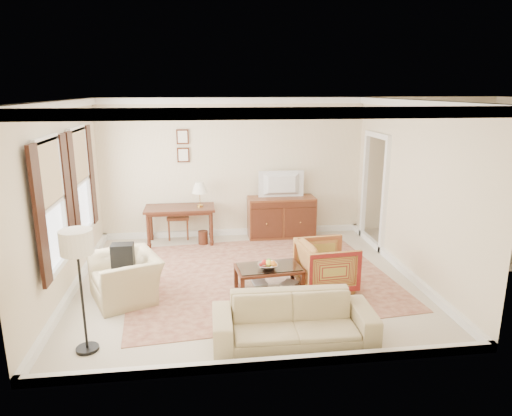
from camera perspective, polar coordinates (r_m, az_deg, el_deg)
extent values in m
cube|color=beige|center=(7.62, -1.22, -9.02)|extent=(5.50, 5.00, 0.01)
cube|color=white|center=(6.98, -1.35, 13.34)|extent=(5.50, 5.00, 0.01)
cube|color=beige|center=(9.60, -2.86, 5.00)|extent=(5.50, 0.01, 2.90)
cube|color=beige|center=(4.78, 1.88, -5.04)|extent=(5.50, 0.01, 2.90)
cube|color=beige|center=(7.41, -22.95, 0.93)|extent=(0.01, 5.00, 2.90)
cube|color=beige|center=(7.93, 18.91, 2.14)|extent=(0.01, 5.00, 2.90)
cube|color=beige|center=(9.98, 23.14, -4.42)|extent=(3.00, 2.70, 0.01)
cube|color=maroon|center=(7.79, 0.28, -8.42)|extent=(4.57, 4.02, 0.01)
cube|color=#441F13|center=(9.30, -9.51, -0.02)|extent=(1.39, 0.70, 0.05)
cylinder|color=#441F13|center=(9.19, -13.30, -2.86)|extent=(0.07, 0.07, 0.71)
cylinder|color=#441F13|center=(9.14, -5.60, -2.62)|extent=(0.07, 0.07, 0.71)
cylinder|color=#441F13|center=(9.70, -12.99, -1.91)|extent=(0.07, 0.07, 0.71)
cylinder|color=#441F13|center=(9.65, -5.71, -1.68)|extent=(0.07, 0.07, 0.71)
cube|color=brown|center=(9.66, 3.18, -1.14)|extent=(1.40, 0.54, 0.86)
imported|color=black|center=(9.44, 3.28, 4.00)|extent=(0.91, 0.52, 0.12)
cube|color=#441F13|center=(7.07, 1.60, -7.61)|extent=(1.05, 0.68, 0.04)
cube|color=silver|center=(7.06, 1.60, -7.35)|extent=(0.98, 0.61, 0.01)
cube|color=silver|center=(7.17, 1.58, -9.39)|extent=(0.96, 0.59, 0.02)
cube|color=#441F13|center=(6.82, -1.71, -10.23)|extent=(0.07, 0.07, 0.38)
cube|color=#441F13|center=(7.04, 5.85, -9.47)|extent=(0.07, 0.07, 0.38)
cube|color=#441F13|center=(7.29, -2.52, -8.55)|extent=(0.07, 0.07, 0.38)
cube|color=#441F13|center=(7.50, 4.56, -7.90)|extent=(0.07, 0.07, 0.38)
imported|color=silver|center=(6.96, 1.48, -7.15)|extent=(0.42, 0.42, 0.10)
imported|color=brown|center=(7.12, -0.42, -9.32)|extent=(0.28, 0.07, 0.38)
imported|color=brown|center=(7.17, 3.40, -9.21)|extent=(0.24, 0.19, 0.38)
imported|color=maroon|center=(7.26, 8.79, -6.82)|extent=(0.84, 0.89, 0.85)
imported|color=tan|center=(7.10, -16.01, -7.48)|extent=(1.02, 1.22, 0.91)
cube|color=black|center=(7.04, -16.33, -5.55)|extent=(0.28, 0.36, 0.40)
imported|color=tan|center=(5.78, 4.75, -12.90)|extent=(2.01, 0.63, 0.78)
cylinder|color=black|center=(6.12, -20.32, -16.16)|extent=(0.27, 0.27, 0.04)
cylinder|color=black|center=(5.83, -20.87, -10.77)|extent=(0.03, 0.03, 1.28)
cylinder|color=silver|center=(5.57, -21.55, -3.98)|extent=(0.37, 0.37, 0.28)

